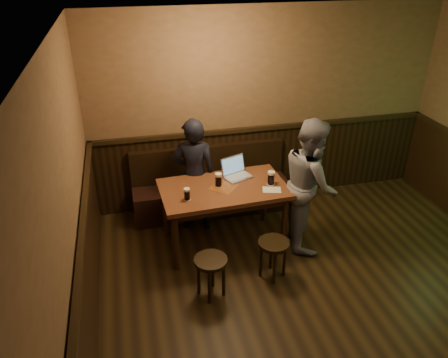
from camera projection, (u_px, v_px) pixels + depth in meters
room at (364, 231)px, 3.88m from camera, size 5.04×6.04×2.84m
bench at (210, 191)px, 6.29m from camera, size 2.20×0.50×0.95m
pub_table at (224, 195)px, 5.39m from camera, size 1.59×0.96×0.83m
stool_left at (211, 266)px, 4.69m from camera, size 0.46×0.46×0.49m
stool_right at (273, 249)px, 4.97m from camera, size 0.42×0.42×0.49m
pint_left at (187, 194)px, 5.04m from camera, size 0.10×0.10×0.15m
pint_mid at (218, 180)px, 5.33m from camera, size 0.11×0.11×0.17m
pint_right at (271, 178)px, 5.36m from camera, size 0.11×0.11×0.18m
laptop at (236, 172)px, 5.57m from camera, size 0.42×0.38×0.24m
menu at (272, 190)px, 5.28m from camera, size 0.25×0.20×0.00m
person_suit at (194, 175)px, 5.69m from camera, size 0.65×0.50×1.58m
person_grey at (310, 184)px, 5.38m from camera, size 0.79×0.93×1.69m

